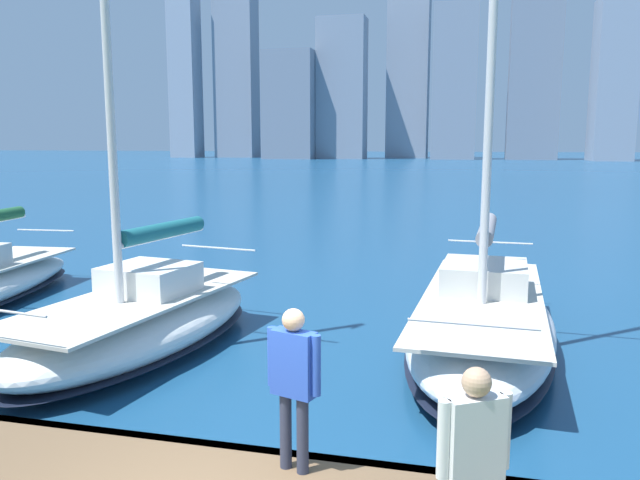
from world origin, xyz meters
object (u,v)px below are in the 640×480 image
person_blue_shirt (294,374)px  person_white_shirt (474,452)px  sailboat_grey (482,318)px  sailboat_teal (139,319)px

person_blue_shirt → person_white_shirt: bearing=146.0°
sailboat_grey → person_blue_shirt: 6.71m
sailboat_grey → sailboat_teal: (6.47, 1.72, 0.02)m
person_white_shirt → sailboat_teal: bearing=-42.8°
sailboat_teal → person_white_shirt: (-6.28, 5.83, 0.98)m
person_white_shirt → sailboat_grey: bearing=-91.4°
person_blue_shirt → person_white_shirt: 2.20m
sailboat_grey → person_white_shirt: size_ratio=6.38×
person_blue_shirt → person_white_shirt: person_blue_shirt is taller
sailboat_grey → person_white_shirt: sailboat_grey is taller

